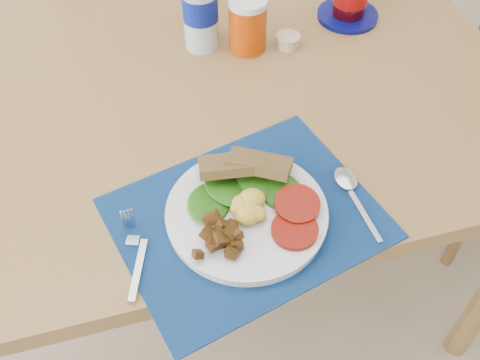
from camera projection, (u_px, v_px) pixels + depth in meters
The scene contains 9 objects.
ground at pixel (217, 342), 1.58m from camera, with size 4.00×4.00×0.00m, color gray.
table at pixel (184, 124), 1.20m from camera, with size 1.40×0.90×0.75m.
chair_far at pixel (142, 7), 1.61m from camera, with size 0.49×0.47×1.18m.
placemat at pixel (247, 218), 0.93m from camera, with size 0.42×0.33×0.00m, color black.
breakfast_plate at pixel (244, 213), 0.91m from camera, with size 0.26×0.26×0.06m.
fork at pixel (135, 251), 0.88m from camera, with size 0.05×0.16×0.00m.
spoon at pixel (352, 191), 0.96m from camera, with size 0.04×0.17×0.00m.
juice_glass at pixel (248, 25), 1.19m from camera, with size 0.08×0.08×0.11m, color #B13404.
ramekin at pixel (288, 41), 1.23m from camera, with size 0.05×0.05×0.03m, color tan.
Camera 1 is at (-0.12, -0.66, 1.50)m, focal length 42.00 mm.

